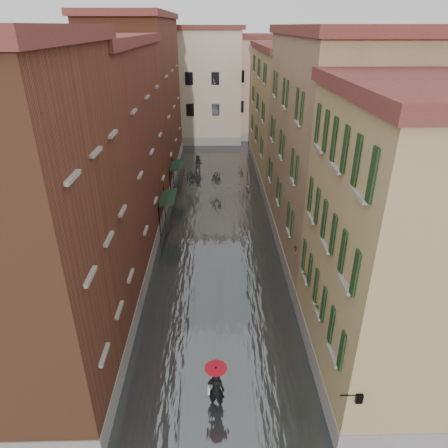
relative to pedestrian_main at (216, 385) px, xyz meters
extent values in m
plane|color=slate|center=(0.14, 3.81, -1.20)|extent=(120.00, 120.00, 0.00)
cube|color=#3E4445|center=(0.14, 16.81, -1.10)|extent=(10.00, 60.00, 0.20)
cube|color=brown|center=(-6.86, 1.81, 5.30)|extent=(6.00, 8.00, 13.00)
cube|color=brown|center=(-6.86, 12.81, 5.05)|extent=(6.00, 14.00, 12.50)
cube|color=brown|center=(-6.86, 27.81, 5.80)|extent=(6.00, 16.00, 14.00)
cube|color=tan|center=(7.14, 1.81, 4.55)|extent=(6.00, 8.00, 11.50)
cube|color=#9D7C5F|center=(7.14, 12.81, 5.30)|extent=(6.00, 14.00, 13.00)
cube|color=tan|center=(7.14, 27.81, 4.55)|extent=(6.00, 16.00, 11.50)
cube|color=#C4B49C|center=(-2.86, 41.81, 5.30)|extent=(12.00, 9.00, 13.00)
cube|color=tan|center=(6.14, 43.81, 4.80)|extent=(10.00, 9.00, 12.00)
cube|color=black|center=(-3.31, 15.29, 1.35)|extent=(1.09, 3.01, 0.31)
cylinder|color=black|center=(-3.81, 13.78, 0.20)|extent=(0.06, 0.06, 2.80)
cylinder|color=black|center=(-3.81, 16.79, 0.20)|extent=(0.06, 0.06, 2.80)
cube|color=black|center=(-3.31, 22.59, 1.35)|extent=(1.09, 2.74, 0.31)
cylinder|color=black|center=(-3.81, 21.22, 0.20)|extent=(0.06, 0.06, 2.80)
cylinder|color=black|center=(-3.81, 23.96, 0.20)|extent=(0.06, 0.06, 2.80)
cylinder|color=black|center=(4.19, -2.19, 1.90)|extent=(0.60, 0.05, 0.05)
cube|color=black|center=(4.49, -2.19, 1.80)|extent=(0.22, 0.22, 0.35)
cube|color=beige|center=(4.49, -2.19, 1.80)|extent=(0.14, 0.14, 0.24)
cube|color=brown|center=(4.26, 1.98, 1.95)|extent=(0.22, 0.85, 0.18)
imported|color=#265926|center=(4.26, 1.98, 2.37)|extent=(0.59, 0.51, 0.66)
cube|color=brown|center=(4.26, 4.31, 1.95)|extent=(0.22, 0.85, 0.18)
imported|color=#265926|center=(4.26, 4.31, 2.37)|extent=(0.59, 0.51, 0.66)
cube|color=brown|center=(4.26, 6.70, 1.95)|extent=(0.22, 0.85, 0.18)
imported|color=#265926|center=(4.26, 6.70, 2.37)|extent=(0.59, 0.51, 0.66)
imported|color=black|center=(0.00, 0.00, -0.28)|extent=(0.76, 0.58, 1.84)
cube|color=beige|center=(-0.28, 0.05, -0.25)|extent=(0.08, 0.30, 0.38)
cylinder|color=black|center=(0.00, 0.00, 0.15)|extent=(0.02, 0.02, 1.00)
cone|color=#B70C1C|center=(0.00, 0.00, 0.72)|extent=(0.87, 0.87, 0.28)
imported|color=black|center=(-1.67, 27.70, -0.27)|extent=(1.01, 0.84, 1.87)
camera|label=1|loc=(0.07, -10.85, 12.26)|focal=32.00mm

